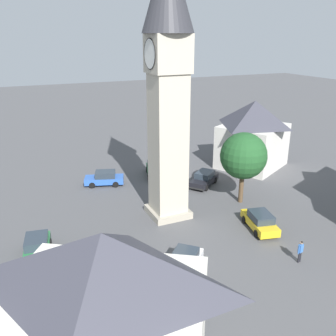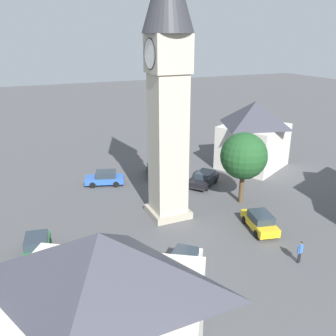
{
  "view_description": "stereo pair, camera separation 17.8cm",
  "coord_description": "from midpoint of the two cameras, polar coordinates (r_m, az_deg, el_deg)",
  "views": [
    {
      "loc": [
        27.05,
        -12.15,
        15.21
      ],
      "look_at": [
        0.0,
        0.0,
        4.45
      ],
      "focal_mm": 39.21,
      "sensor_mm": 36.0,
      "label": 1
    },
    {
      "loc": [
        27.13,
        -11.99,
        15.21
      ],
      "look_at": [
        0.0,
        0.0,
        4.45
      ],
      "focal_mm": 39.21,
      "sensor_mm": 36.0,
      "label": 2
    }
  ],
  "objects": [
    {
      "name": "building_corner_back",
      "position": [
        45.22,
        12.98,
        5.24
      ],
      "size": [
        9.56,
        9.92,
        8.06
      ],
      "color": "beige",
      "rests_on": "ground"
    },
    {
      "name": "car_white_side",
      "position": [
        28.78,
        -19.86,
        -11.52
      ],
      "size": [
        4.35,
        2.35,
        1.53
      ],
      "color": "#236B38",
      "rests_on": "ground"
    },
    {
      "name": "clock_tower",
      "position": [
        29.75,
        -0.18,
        15.55
      ],
      "size": [
        4.05,
        4.05,
        22.08
      ],
      "color": "#A59C89",
      "rests_on": "ground"
    },
    {
      "name": "car_silver_kerb",
      "position": [
        39.41,
        5.53,
        -1.66
      ],
      "size": [
        3.84,
        4.31,
        1.53
      ],
      "color": "black",
      "rests_on": "ground"
    },
    {
      "name": "pedestrian",
      "position": [
        27.99,
        19.73,
        -11.86
      ],
      "size": [
        0.3,
        0.55,
        1.69
      ],
      "color": "black",
      "rests_on": "ground"
    },
    {
      "name": "car_red_corner",
      "position": [
        31.51,
        13.95,
        -7.99
      ],
      "size": [
        4.4,
        2.55,
        1.53
      ],
      "color": "gold",
      "rests_on": "ground"
    },
    {
      "name": "car_black_far",
      "position": [
        39.96,
        -9.97,
        -1.57
      ],
      "size": [
        2.92,
        4.45,
        1.53
      ],
      "color": "#2D5BB7",
      "rests_on": "ground"
    },
    {
      "name": "car_blue_kerb",
      "position": [
        41.99,
        -2.19,
        -0.2
      ],
      "size": [
        4.44,
        2.82,
        1.53
      ],
      "color": "#236B38",
      "rests_on": "ground"
    },
    {
      "name": "tree",
      "position": [
        34.69,
        11.51,
        1.83
      ],
      "size": [
        4.37,
        4.37,
        6.87
      ],
      "color": "brown",
      "rests_on": "ground"
    },
    {
      "name": "building_terrace_right",
      "position": [
        16.82,
        -9.81,
        -21.67
      ],
      "size": [
        9.47,
        10.3,
        8.07
      ],
      "color": "silver",
      "rests_on": "ground"
    },
    {
      "name": "ground_plane",
      "position": [
        33.33,
        -0.15,
        -7.21
      ],
      "size": [
        200.0,
        200.0,
        0.0
      ],
      "primitive_type": "plane",
      "color": "#4C4C4F"
    },
    {
      "name": "car_green_alley",
      "position": [
        25.48,
        2.28,
        -14.63
      ],
      "size": [
        4.14,
        4.08,
        1.53
      ],
      "color": "white",
      "rests_on": "ground"
    }
  ]
}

